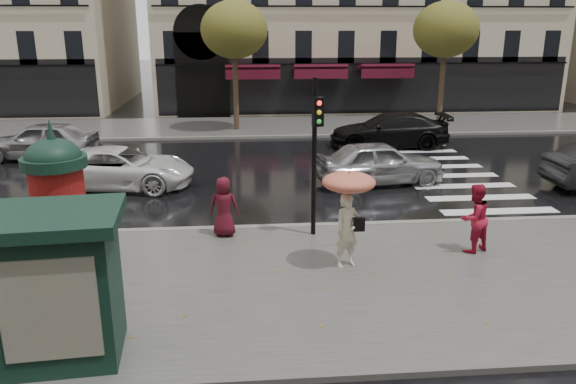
{
  "coord_description": "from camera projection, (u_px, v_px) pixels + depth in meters",
  "views": [
    {
      "loc": [
        -1.82,
        -11.59,
        5.49
      ],
      "look_at": [
        -0.69,
        1.5,
        1.54
      ],
      "focal_mm": 35.0,
      "sensor_mm": 36.0,
      "label": 1
    }
  ],
  "objects": [
    {
      "name": "ground",
      "position": [
        324.0,
        275.0,
        12.79
      ],
      "size": [
        160.0,
        160.0,
        0.0
      ],
      "primitive_type": "plane",
      "color": "black",
      "rests_on": "ground"
    },
    {
      "name": "near_sidewalk",
      "position": [
        327.0,
        282.0,
        12.29
      ],
      "size": [
        90.0,
        7.0,
        0.12
      ],
      "primitive_type": "cube",
      "color": "#474744",
      "rests_on": "ground"
    },
    {
      "name": "far_sidewalk",
      "position": [
        273.0,
        126.0,
        30.9
      ],
      "size": [
        90.0,
        6.0,
        0.12
      ],
      "primitive_type": "cube",
      "color": "#474744",
      "rests_on": "ground"
    },
    {
      "name": "near_kerb",
      "position": [
        308.0,
        226.0,
        15.63
      ],
      "size": [
        90.0,
        0.25,
        0.14
      ],
      "primitive_type": "cube",
      "color": "slate",
      "rests_on": "ground"
    },
    {
      "name": "far_kerb",
      "position": [
        277.0,
        137.0,
        28.03
      ],
      "size": [
        90.0,
        0.25,
        0.14
      ],
      "primitive_type": "cube",
      "color": "slate",
      "rests_on": "ground"
    },
    {
      "name": "zebra_crossing",
      "position": [
        437.0,
        167.0,
        22.44
      ],
      "size": [
        3.6,
        11.75,
        0.01
      ],
      "primitive_type": "cube",
      "color": "silver",
      "rests_on": "ground"
    },
    {
      "name": "tree_far_left",
      "position": [
        234.0,
        30.0,
        28.31
      ],
      "size": [
        3.4,
        3.4,
        6.64
      ],
      "color": "#38281C",
      "rests_on": "ground"
    },
    {
      "name": "tree_far_right",
      "position": [
        446.0,
        30.0,
        29.21
      ],
      "size": [
        3.4,
        3.4,
        6.64
      ],
      "color": "#38281C",
      "rests_on": "ground"
    },
    {
      "name": "woman_umbrella",
      "position": [
        348.0,
        203.0,
        12.56
      ],
      "size": [
        1.19,
        1.19,
        2.29
      ],
      "color": "beige",
      "rests_on": "near_sidewalk"
    },
    {
      "name": "woman_red",
      "position": [
        474.0,
        218.0,
        13.57
      ],
      "size": [
        1.03,
        0.94,
        1.71
      ],
      "primitive_type": "imported",
      "rotation": [
        0.0,
        0.0,
        3.58
      ],
      "color": "#AF1530",
      "rests_on": "near_sidewalk"
    },
    {
      "name": "man_burgundy",
      "position": [
        224.0,
        207.0,
        14.63
      ],
      "size": [
        0.85,
        0.63,
        1.59
      ],
      "primitive_type": "imported",
      "rotation": [
        0.0,
        0.0,
        2.97
      ],
      "color": "#4B0F1A",
      "rests_on": "near_sidewalk"
    },
    {
      "name": "morris_column",
      "position": [
        59.0,
        206.0,
        11.77
      ],
      "size": [
        1.32,
        1.32,
        3.54
      ],
      "color": "black",
      "rests_on": "near_sidewalk"
    },
    {
      "name": "traffic_light",
      "position": [
        315.0,
        143.0,
        14.16
      ],
      "size": [
        0.29,
        0.4,
        4.11
      ],
      "color": "black",
      "rests_on": "near_sidewalk"
    },
    {
      "name": "newsstand",
      "position": [
        59.0,
        284.0,
        9.12
      ],
      "size": [
        2.25,
        1.95,
        2.55
      ],
      "color": "black",
      "rests_on": "near_sidewalk"
    },
    {
      "name": "car_silver",
      "position": [
        380.0,
        162.0,
        19.87
      ],
      "size": [
        4.73,
        2.42,
        1.54
      ],
      "primitive_type": "imported",
      "rotation": [
        0.0,
        0.0,
        1.71
      ],
      "color": "#A7A8AC",
      "rests_on": "ground"
    },
    {
      "name": "car_white",
      "position": [
        120.0,
        168.0,
        19.4
      ],
      "size": [
        5.3,
        2.91,
        1.41
      ],
      "primitive_type": "imported",
      "rotation": [
        0.0,
        0.0,
        1.45
      ],
      "color": "white",
      "rests_on": "ground"
    },
    {
      "name": "car_black",
      "position": [
        389.0,
        130.0,
        25.82
      ],
      "size": [
        5.51,
        2.5,
        1.57
      ],
      "primitive_type": "imported",
      "rotation": [
        0.0,
        0.0,
        -1.63
      ],
      "color": "black",
      "rests_on": "ground"
    },
    {
      "name": "car_far_silver",
      "position": [
        41.0,
        141.0,
        23.41
      ],
      "size": [
        4.84,
        2.33,
        1.59
      ],
      "primitive_type": "imported",
      "rotation": [
        0.0,
        0.0,
        -1.67
      ],
      "color": "#9A999D",
      "rests_on": "ground"
    }
  ]
}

